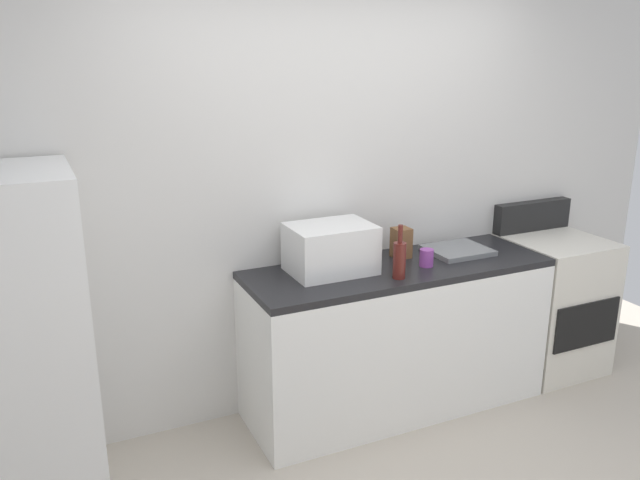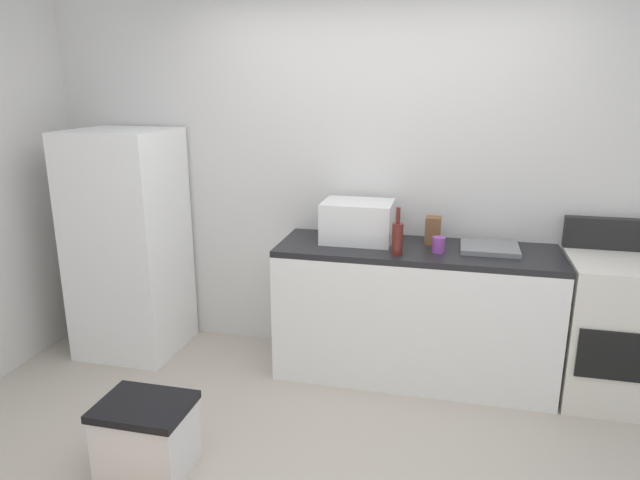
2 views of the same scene
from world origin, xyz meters
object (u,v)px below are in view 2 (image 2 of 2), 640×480
Objects in this scene: wine_bottle at (397,238)px; coffee_mug at (439,245)px; microwave at (358,221)px; knife_block at (433,230)px; refrigerator at (129,243)px; stove_oven at (613,328)px; storage_bin at (146,436)px.

coffee_mug is (0.25, 0.11, -0.06)m from wine_bottle.
knife_block is at bearing 6.32° from microwave.
microwave is at bearing 139.04° from wine_bottle.
refrigerator reaches higher than wine_bottle.
coffee_mug is (0.54, -0.15, -0.09)m from microwave.
stove_oven is 11.00× the size of coffee_mug.
wine_bottle is (0.29, -0.25, -0.03)m from microwave.
stove_oven is (3.27, 0.06, -0.34)m from refrigerator.
coffee_mug is (-1.08, -0.08, 0.48)m from stove_oven.
stove_oven reaches higher than knife_block.
coffee_mug is at bearing 41.94° from storage_bin.
wine_bottle is 0.65× the size of storage_bin.
microwave is 4.60× the size of coffee_mug.
stove_oven is 1.25m from knife_block.
storage_bin is at bearing -134.93° from wine_bottle.
refrigerator is at bearing -175.30° from knife_block.
storage_bin is at bearing -138.06° from coffee_mug.
refrigerator is 8.98× the size of knife_block.
coffee_mug is at bearing -0.68° from refrigerator.
storage_bin is (-2.46, -1.32, -0.27)m from stove_oven.
wine_bottle is (1.94, -0.13, 0.20)m from refrigerator.
microwave is 1.83m from storage_bin.
microwave is 0.39m from wine_bottle.
refrigerator is at bearing 122.50° from storage_bin.
wine_bottle is 0.28m from coffee_mug.
stove_oven is 2.39× the size of microwave.
refrigerator reaches higher than knife_block.
stove_oven is 1.45m from wine_bottle.
wine_bottle is 1.67× the size of knife_block.
wine_bottle reaches higher than stove_oven.
stove_oven is at bearing 7.97° from wine_bottle.
knife_block is (0.20, 0.31, -0.02)m from wine_bottle.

